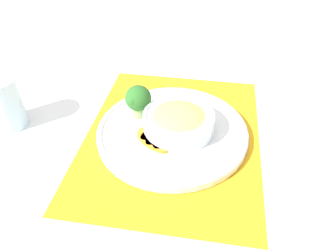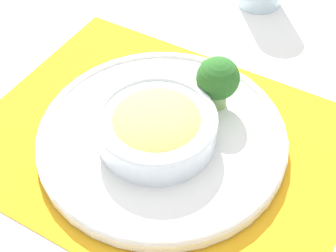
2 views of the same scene
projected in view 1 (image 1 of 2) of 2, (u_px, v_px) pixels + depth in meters
name	position (u px, v px, depth m)	size (l,w,h in m)	color
ground_plane	(172.00, 136.00, 0.72)	(4.00, 4.00, 0.00)	white
placemat	(172.00, 136.00, 0.72)	(0.50, 0.39, 0.00)	orange
plate	(172.00, 131.00, 0.71)	(0.33, 0.33, 0.02)	white
bowl	(179.00, 119.00, 0.69)	(0.15, 0.15, 0.05)	silver
broccoli_floret	(138.00, 99.00, 0.72)	(0.06, 0.06, 0.08)	#84AD5B
carrot_slice_near	(148.00, 134.00, 0.69)	(0.05, 0.05, 0.01)	orange
carrot_slice_middle	(152.00, 139.00, 0.68)	(0.05, 0.05, 0.01)	orange
carrot_slice_far	(157.00, 142.00, 0.67)	(0.05, 0.05, 0.01)	orange
carrot_slice_extra	(164.00, 145.00, 0.67)	(0.05, 0.05, 0.01)	orange
water_glass	(5.00, 106.00, 0.72)	(0.08, 0.08, 0.12)	silver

